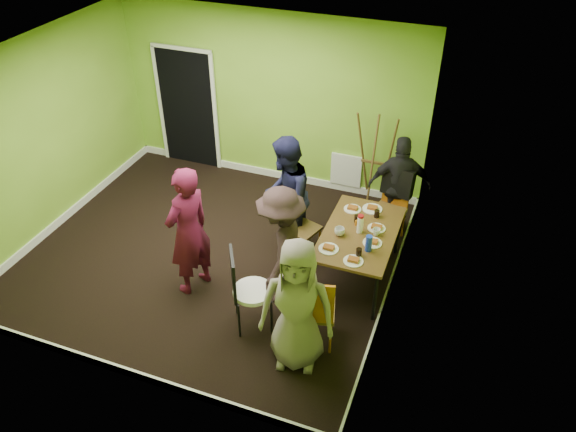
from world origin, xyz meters
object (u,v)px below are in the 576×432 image
person_standing (188,231)px  blue_bottle (369,243)px  chair_front_end (315,309)px  chair_back_end (396,189)px  dining_table (360,235)px  thermos (360,225)px  orange_bottle (356,223)px  person_back_end (400,185)px  chair_left_far (298,221)px  chair_left_near (293,260)px  easel (375,161)px  person_front_end (297,306)px  chair_bentwood (246,287)px  person_left_near (281,246)px  person_left_far (285,197)px

person_standing → blue_bottle: bearing=124.8°
chair_front_end → chair_back_end: bearing=66.5°
dining_table → thermos: thermos is taller
orange_bottle → person_back_end: 1.18m
thermos → chair_left_far: bearing=166.3°
chair_left_far → dining_table: bearing=95.0°
dining_table → chair_left_near: 0.91m
easel → person_front_end: 3.37m
easel → chair_left_far: bearing=-113.2°
blue_bottle → thermos: bearing=120.6°
person_standing → chair_left_near: bearing=127.1°
chair_left_far → chair_bentwood: 1.51m
chair_left_near → chair_bentwood: (-0.30, -0.77, 0.11)m
dining_table → easel: 1.80m
thermos → orange_bottle: bearing=121.6°
chair_left_far → person_left_near: person_left_near is taller
easel → dining_table: bearing=-82.4°
blue_bottle → orange_bottle: 0.53m
person_left_far → easel: bearing=141.6°
chair_bentwood → person_left_near: size_ratio=0.67×
blue_bottle → person_standing: 2.20m
chair_front_end → thermos: (0.14, 1.33, 0.28)m
chair_back_end → person_left_far: person_left_far is taller
easel → blue_bottle: size_ratio=7.26×
dining_table → person_front_end: 1.62m
chair_front_end → easel: bearing=76.7°
chair_back_end → orange_bottle: bearing=85.9°
easel → orange_bottle: size_ratio=21.79×
chair_left_far → chair_left_near: chair_left_far is taller
chair_left_far → chair_front_end: 1.72m
chair_left_near → person_standing: (-1.23, -0.39, 0.40)m
person_left_near → person_front_end: person_front_end is taller
person_back_end → thermos: bearing=64.0°
thermos → orange_bottle: size_ratio=3.19×
chair_bentwood → easel: size_ratio=0.69×
person_standing → person_back_end: 3.09m
easel → person_left_far: (-0.87, -1.54, 0.09)m
chair_left_far → chair_back_end: size_ratio=0.90×
chair_bentwood → thermos: (1.01, 1.28, 0.26)m
orange_bottle → blue_bottle: bearing=-59.1°
chair_front_end → person_left_far: person_left_far is taller
person_left_far → person_front_end: (0.82, -1.83, -0.04)m
chair_back_end → orange_bottle: (-0.31, -1.01, 0.03)m
chair_left_near → dining_table: bearing=112.5°
person_back_end → person_front_end: (-0.53, -2.85, 0.07)m
chair_left_near → chair_front_end: size_ratio=0.83×
person_back_end → person_front_end: bearing=65.1°
dining_table → person_standing: person_standing is taller
thermos → person_standing: (-1.93, -0.91, 0.02)m
chair_back_end → person_back_end: person_back_end is taller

